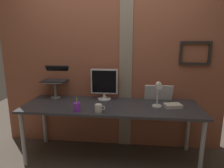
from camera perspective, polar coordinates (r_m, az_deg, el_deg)
name	(u,v)px	position (r m, az deg, el deg)	size (l,w,h in m)	color
ground_plane	(107,157)	(2.87, -1.43, -19.96)	(6.00, 6.00, 0.00)	#4C4238
brick_wall_back	(111,61)	(2.85, -0.38, 6.41)	(3.16, 0.16, 2.47)	#9E563D
desk	(111,110)	(2.57, -0.24, -7.29)	(2.21, 0.71, 0.73)	#333338
monitor	(104,83)	(2.73, -2.21, 0.29)	(0.36, 0.18, 0.42)	white
laptop_stand	(55,87)	(2.93, -15.88, -0.75)	(0.28, 0.22, 0.24)	gray
laptop	(56,77)	(2.96, -15.60, 2.00)	(0.35, 0.27, 0.21)	black
whiteboard_panel	(159,93)	(2.79, 13.06, -2.41)	(0.37, 0.02, 0.22)	white
desk_lamp	(158,92)	(2.44, 12.95, -2.26)	(0.12, 0.20, 0.33)	white
pen_cup	(77,107)	(2.37, -9.91, -6.39)	(0.08, 0.08, 0.18)	purple
coffee_mug	(99,108)	(2.31, -3.82, -6.84)	(0.12, 0.08, 0.09)	silver
paper_clutter_stack	(173,106)	(2.58, 16.86, -5.89)	(0.20, 0.14, 0.04)	silver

